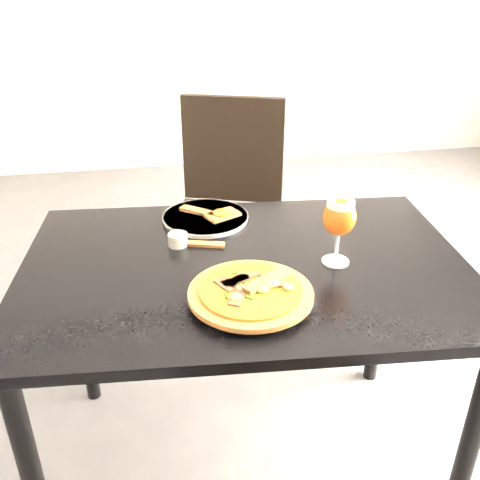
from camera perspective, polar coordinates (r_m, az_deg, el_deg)
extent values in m
plane|color=#565759|center=(1.93, 9.88, -22.52)|extent=(6.00, 6.00, 0.00)
cube|color=black|center=(1.45, 0.55, -2.96)|extent=(1.26, 0.89, 0.03)
cylinder|color=black|center=(1.58, 23.15, -19.94)|extent=(0.05, 0.05, 0.72)
cylinder|color=black|center=(1.97, -16.56, -7.99)|extent=(0.05, 0.05, 0.72)
cylinder|color=black|center=(2.05, 14.75, -6.31)|extent=(0.05, 0.05, 0.72)
cube|color=black|center=(2.22, -1.67, 1.29)|extent=(0.58, 0.58, 0.04)
cylinder|color=black|center=(2.23, -7.15, -6.29)|extent=(0.04, 0.04, 0.46)
cylinder|color=black|center=(2.17, 2.29, -7.24)|extent=(0.04, 0.04, 0.46)
cylinder|color=black|center=(2.53, -4.87, -1.73)|extent=(0.04, 0.04, 0.46)
cylinder|color=black|center=(2.48, 3.41, -2.42)|extent=(0.04, 0.04, 0.46)
cube|color=black|center=(2.30, -0.77, 9.57)|extent=(0.42, 0.18, 0.45)
cylinder|color=silver|center=(1.30, 1.66, -5.73)|extent=(0.30, 0.30, 0.01)
cylinder|color=brown|center=(1.28, 1.14, -5.71)|extent=(0.30, 0.30, 0.01)
cylinder|color=#AE4D0E|center=(1.27, 1.14, -5.35)|extent=(0.25, 0.25, 0.01)
cube|color=#45311E|center=(1.27, 2.57, -5.00)|extent=(0.06, 0.03, 0.00)
cube|color=#45311E|center=(1.31, 1.90, -3.95)|extent=(0.06, 0.07, 0.00)
cube|color=#45311E|center=(1.32, -1.01, -3.80)|extent=(0.06, 0.07, 0.00)
cube|color=#45311E|center=(1.26, -0.29, -5.29)|extent=(0.06, 0.03, 0.00)
cube|color=#45311E|center=(1.22, 0.34, -6.42)|extent=(0.06, 0.07, 0.00)
cube|color=#45311E|center=(1.22, 3.48, -6.59)|extent=(0.06, 0.07, 0.00)
ellipsoid|color=gold|center=(1.28, 1.88, -4.71)|extent=(0.03, 0.03, 0.01)
ellipsoid|color=gold|center=(1.33, 0.59, -3.32)|extent=(0.03, 0.03, 0.01)
ellipsoid|color=gold|center=(1.27, 0.24, -4.86)|extent=(0.03, 0.03, 0.01)
ellipsoid|color=gold|center=(1.23, -1.55, -6.23)|extent=(0.03, 0.03, 0.01)
ellipsoid|color=gold|center=(1.25, 1.32, -5.57)|extent=(0.03, 0.03, 0.01)
ellipsoid|color=gold|center=(1.25, 4.40, -5.70)|extent=(0.03, 0.03, 0.01)
cube|color=#11480D|center=(1.28, 1.27, -4.80)|extent=(0.01, 0.02, 0.00)
cube|color=#11480D|center=(1.31, 0.63, -4.07)|extent=(0.00, 0.02, 0.00)
cube|color=#11480D|center=(1.32, -1.01, -3.68)|extent=(0.01, 0.02, 0.00)
cube|color=#11480D|center=(1.28, -0.13, -4.81)|extent=(0.02, 0.02, 0.00)
cube|color=#11480D|center=(1.27, -1.75, -5.05)|extent=(0.02, 0.01, 0.00)
cube|color=#11480D|center=(1.26, 0.46, -5.32)|extent=(0.02, 0.01, 0.00)
cube|color=#11480D|center=(1.24, -0.46, -6.01)|extent=(0.02, 0.01, 0.00)
cube|color=#11480D|center=(1.21, -0.29, -7.09)|extent=(0.01, 0.02, 0.00)
cube|color=#11480D|center=(1.24, 1.20, -5.99)|extent=(0.01, 0.02, 0.00)
cube|color=#11480D|center=(1.22, 2.48, -6.67)|extent=(0.01, 0.02, 0.00)
cube|color=#11480D|center=(1.26, 1.71, -5.44)|extent=(0.01, 0.02, 0.00)
cube|color=#11480D|center=(1.26, 3.26, -5.53)|extent=(0.02, 0.01, 0.00)
cube|color=#11480D|center=(1.28, 4.72, -4.93)|extent=(0.02, 0.00, 0.00)
cube|color=#11480D|center=(1.28, 2.36, -4.78)|extent=(0.02, 0.01, 0.00)
cube|color=#11480D|center=(1.31, 2.71, -3.94)|extent=(0.02, 0.02, 0.00)
cube|color=brown|center=(1.30, 2.39, -4.07)|extent=(0.13, 0.10, 0.01)
cylinder|color=silver|center=(1.68, -3.69, 2.39)|extent=(0.31, 0.31, 0.01)
cube|color=brown|center=(1.70, -4.48, 3.08)|extent=(0.12, 0.10, 0.01)
cube|color=brown|center=(1.67, -1.87, 2.70)|extent=(0.12, 0.10, 0.01)
cylinder|color=#AE4D0E|center=(1.66, -1.88, 2.92)|extent=(0.06, 0.06, 0.00)
cube|color=brown|center=(1.53, -3.69, -0.45)|extent=(0.11, 0.06, 0.01)
cylinder|color=#BAB8A7|center=(1.53, -6.66, 0.04)|extent=(0.06, 0.06, 0.04)
cylinder|color=gold|center=(1.52, -6.69, 0.47)|extent=(0.05, 0.05, 0.01)
cylinder|color=silver|center=(1.47, 10.13, -2.24)|extent=(0.07, 0.07, 0.01)
cylinder|color=silver|center=(1.45, 10.27, -0.80)|extent=(0.01, 0.01, 0.08)
ellipsoid|color=#A54510|center=(1.41, 10.57, 2.42)|extent=(0.09, 0.09, 0.10)
cylinder|color=white|center=(1.39, 10.71, 3.83)|extent=(0.07, 0.07, 0.02)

